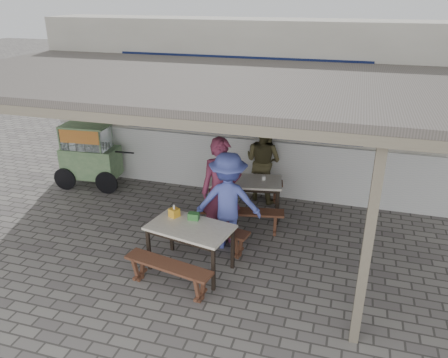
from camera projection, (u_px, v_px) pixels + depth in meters
The scene contains 17 objects.
ground at pixel (200, 268), 6.84m from camera, with size 60.00×60.00×0.00m, color slate.
back_wall at pixel (254, 107), 9.32m from camera, with size 9.00×1.28×3.50m.
warung_roof at pixel (217, 84), 6.56m from camera, with size 9.00×4.21×2.81m.
table_left at pixel (245, 184), 8.17m from camera, with size 1.46×0.92×0.75m.
bench_left_street at pixel (242, 216), 7.71m from camera, with size 1.48×0.55×0.45m.
bench_left_wall at pixel (247, 186), 8.90m from camera, with size 1.48×0.55×0.45m.
table_right at pixel (190, 231), 6.58m from camera, with size 1.37×0.96×0.75m.
bench_right_street at pixel (168, 271), 6.21m from camera, with size 1.38×0.53×0.45m.
bench_right_wall at pixel (210, 232), 7.21m from camera, with size 1.38×0.53×0.45m.
vendor_cart at pixel (89, 154), 9.47m from camera, with size 1.73×0.77×1.39m.
patron_street_side at pixel (221, 191), 7.27m from camera, with size 0.68×0.44×1.85m, color maroon.
patron_wall_side at pixel (263, 161), 8.83m from camera, with size 0.81×0.63×1.67m, color #4D472A.
patron_right_table at pixel (228, 201), 7.14m from camera, with size 1.08×0.62×1.67m, color #505DBD.
tissue_box at pixel (174, 213), 6.81m from camera, with size 0.14×0.14×0.14m, color gold.
donation_box at pixel (194, 216), 6.72m from camera, with size 0.17×0.11×0.11m, color #377C38.
condiment_jar at pixel (264, 178), 8.15m from camera, with size 0.07×0.07×0.08m, color white.
condiment_bowl at pixel (230, 178), 8.17m from camera, with size 0.19×0.19×0.05m, color white.
Camera 1 is at (2.01, -5.39, 3.99)m, focal length 35.00 mm.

